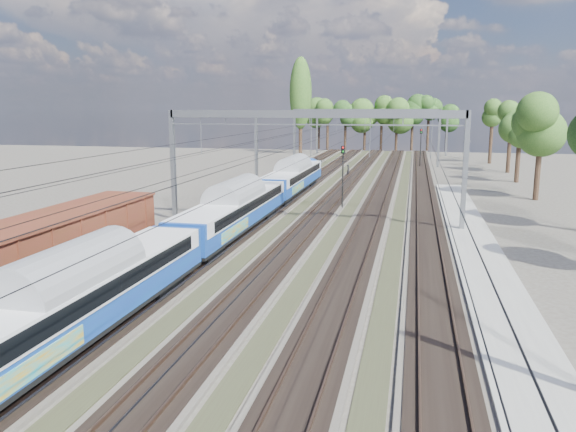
% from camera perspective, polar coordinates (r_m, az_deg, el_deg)
% --- Properties ---
extents(track_bed, '(21.00, 130.00, 0.34)m').
position_cam_1_polar(track_bed, '(59.07, 4.91, 2.07)').
color(track_bed, '#47423A').
rests_on(track_bed, ground).
extents(platform, '(3.00, 70.00, 0.30)m').
position_cam_1_polar(platform, '(34.33, 19.29, -4.92)').
color(platform, gray).
rests_on(platform, ground).
extents(catenary, '(25.65, 130.00, 9.00)m').
position_cam_1_polar(catenary, '(66.02, 6.21, 8.47)').
color(catenary, slate).
rests_on(catenary, ground).
extents(tree_belt, '(38.80, 98.50, 11.60)m').
position_cam_1_polar(tree_belt, '(105.61, 12.38, 10.02)').
color(tree_belt, black).
rests_on(tree_belt, ground).
extents(poplar, '(4.40, 4.40, 19.04)m').
position_cam_1_polar(poplar, '(113.10, 1.29, 12.31)').
color(poplar, black).
rests_on(poplar, ground).
extents(emu_train, '(2.81, 59.53, 4.11)m').
position_cam_1_polar(emu_train, '(39.77, -5.55, 1.12)').
color(emu_train, black).
rests_on(emu_train, ground).
extents(freight_boxcar, '(3.19, 15.42, 3.98)m').
position_cam_1_polar(freight_boxcar, '(29.47, -22.55, -3.14)').
color(freight_boxcar, black).
rests_on(freight_boxcar, ground).
extents(worker, '(0.39, 0.58, 1.58)m').
position_cam_1_polar(worker, '(77.07, 6.14, 4.63)').
color(worker, black).
rests_on(worker, ground).
extents(signal_near, '(0.41, 0.38, 5.76)m').
position_cam_1_polar(signal_near, '(51.87, 5.59, 4.77)').
color(signal_near, black).
rests_on(signal_near, ground).
extents(signal_far, '(0.42, 0.39, 5.96)m').
position_cam_1_polar(signal_far, '(90.15, 13.34, 7.21)').
color(signal_far, black).
rests_on(signal_far, ground).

